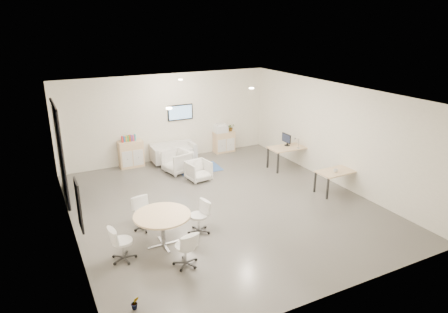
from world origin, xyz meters
name	(u,v)px	position (x,y,z in m)	size (l,w,h in m)	color
room_shell	(222,152)	(0.00, 0.00, 1.60)	(9.60, 10.60, 4.80)	#585450
glass_door	(59,150)	(-3.95, 2.51, 1.50)	(0.09, 1.90, 2.85)	black
artwork	(79,205)	(-3.97, -1.60, 1.55)	(0.05, 0.54, 1.04)	black
wall_tv	(180,112)	(0.50, 4.46, 1.75)	(0.98, 0.06, 0.58)	black
ceiling_spots	(202,90)	(-0.20, 0.83, 3.18)	(3.14, 4.14, 0.03)	#FFEAC6
sideboard_left	(131,154)	(-1.50, 4.25, 0.48)	(0.85, 0.44, 0.96)	#DAB283
sideboard_right	(224,142)	(2.23, 4.27, 0.41)	(0.83, 0.40, 0.83)	#DAB283
books	(129,138)	(-1.54, 4.26, 1.07)	(0.49, 0.14, 0.22)	red
printer	(220,128)	(2.08, 4.28, 0.99)	(0.51, 0.43, 0.35)	white
loveseat	(173,153)	(0.02, 4.09, 0.33)	(1.61, 0.82, 0.60)	silver
blue_rug	(199,168)	(0.57, 2.96, 0.01)	(1.50, 1.00, 0.01)	#2C4F87
armchair_left	(177,161)	(-0.23, 2.98, 0.42)	(0.83, 0.77, 0.85)	silver
armchair_right	(198,170)	(0.14, 2.00, 0.36)	(0.70, 0.66, 0.72)	silver
desk_rear	(289,149)	(3.50, 1.64, 0.70)	(1.51, 0.79, 0.78)	#DAB283
desk_front	(338,173)	(3.56, -0.79, 0.63)	(1.37, 0.72, 0.70)	#DAB283
monitor	(287,139)	(3.46, 1.79, 1.01)	(0.20, 0.50, 0.44)	black
round_table	(162,218)	(-2.20, -1.32, 0.72)	(1.32, 1.32, 0.80)	#DAB283
meeting_chairs	(163,230)	(-2.20, -1.32, 0.41)	(2.63, 2.63, 0.82)	white
plant_cabinet	(231,128)	(2.54, 4.27, 0.94)	(0.26, 0.29, 0.22)	#3F7F3F
plant_floor	(135,306)	(-3.37, -3.18, 0.06)	(0.15, 0.27, 0.12)	#3F7F3F
cup	(336,170)	(3.38, -0.87, 0.76)	(0.13, 0.10, 0.13)	white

